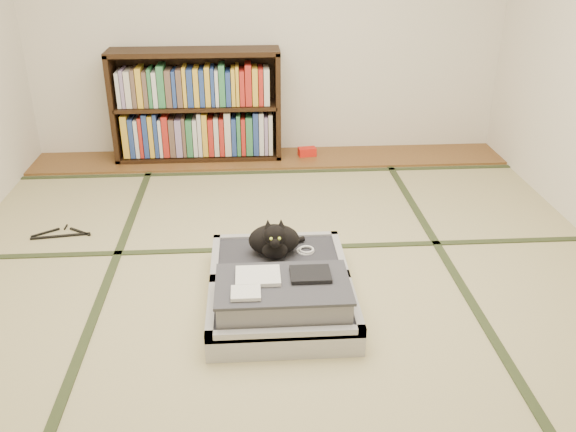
{
  "coord_description": "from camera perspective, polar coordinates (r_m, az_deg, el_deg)",
  "views": [
    {
      "loc": [
        -0.17,
        -2.95,
        1.84
      ],
      "look_at": [
        0.05,
        0.35,
        0.25
      ],
      "focal_mm": 38.0,
      "sensor_mm": 36.0,
      "label": 1
    }
  ],
  "objects": [
    {
      "name": "bookcase",
      "position": [
        5.23,
        -8.51,
        9.99
      ],
      "size": [
        1.39,
        0.32,
        0.92
      ],
      "color": "black",
      "rests_on": "wood_strip"
    },
    {
      "name": "floor",
      "position": [
        3.48,
        -0.45,
        -6.24
      ],
      "size": [
        4.5,
        4.5,
        0.0
      ],
      "primitive_type": "plane",
      "color": "tan",
      "rests_on": "ground"
    },
    {
      "name": "cable_coil",
      "position": [
        3.49,
        1.68,
        -3.22
      ],
      "size": [
        0.1,
        0.1,
        0.02
      ],
      "color": "white",
      "rests_on": "suitcase"
    },
    {
      "name": "cat",
      "position": [
        3.41,
        -1.28,
        -2.29
      ],
      "size": [
        0.33,
        0.33,
        0.27
      ],
      "color": "black",
      "rests_on": "suitcase"
    },
    {
      "name": "hanger",
      "position": [
        4.25,
        -20.41,
        -1.58
      ],
      "size": [
        0.39,
        0.2,
        0.01
      ],
      "color": "black",
      "rests_on": "floor"
    },
    {
      "name": "room_shell",
      "position": [
        2.98,
        -0.55,
        18.39
      ],
      "size": [
        4.5,
        4.5,
        4.5
      ],
      "color": "white",
      "rests_on": "ground"
    },
    {
      "name": "suitcase",
      "position": [
        3.23,
        -0.69,
        -6.89
      ],
      "size": [
        0.75,
        0.99,
        0.29
      ],
      "color": "#ADADB2",
      "rests_on": "floor"
    },
    {
      "name": "wood_strip",
      "position": [
        5.28,
        -1.72,
        5.39
      ],
      "size": [
        4.0,
        0.5,
        0.02
      ],
      "primitive_type": "cube",
      "color": "brown",
      "rests_on": "ground"
    },
    {
      "name": "red_item",
      "position": [
        5.31,
        1.8,
        6.04
      ],
      "size": [
        0.16,
        0.11,
        0.07
      ],
      "primitive_type": "cube",
      "rotation": [
        0.0,
        0.0,
        0.14
      ],
      "color": "red",
      "rests_on": "wood_strip"
    },
    {
      "name": "tatami_borders",
      "position": [
        3.91,
        -0.87,
        -2.36
      ],
      "size": [
        4.0,
        4.5,
        0.01
      ],
      "color": "#2D381E",
      "rests_on": "ground"
    }
  ]
}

